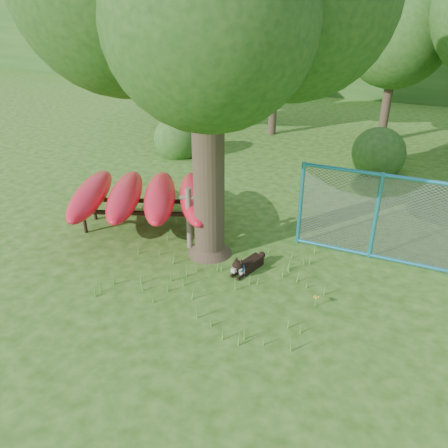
% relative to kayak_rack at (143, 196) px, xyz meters
% --- Properties ---
extents(ground, '(80.00, 80.00, 0.00)m').
position_rel_kayak_rack_xyz_m(ground, '(2.43, -1.92, -0.86)').
color(ground, '#265511').
rests_on(ground, ground).
extents(wooden_post, '(0.39, 0.23, 1.47)m').
position_rel_kayak_rack_xyz_m(wooden_post, '(1.55, -0.35, -0.08)').
color(wooden_post, '#685D4E').
rests_on(wooden_post, ground).
extents(kayak_rack, '(4.68, 4.22, 1.12)m').
position_rel_kayak_rack_xyz_m(kayak_rack, '(0.00, 0.00, 0.00)').
color(kayak_rack, black).
rests_on(kayak_rack, ground).
extents(husky_dog, '(0.43, 1.01, 0.46)m').
position_rel_kayak_rack_xyz_m(husky_dog, '(3.16, -0.74, -0.70)').
color(husky_dog, black).
rests_on(husky_dog, ground).
extents(fence_section, '(3.40, 0.23, 3.31)m').
position_rel_kayak_rack_xyz_m(fence_section, '(5.36, 1.08, 0.14)').
color(fence_section, teal).
rests_on(fence_section, ground).
extents(wildflower_clump, '(0.11, 0.11, 0.24)m').
position_rel_kayak_rack_xyz_m(wildflower_clump, '(4.81, -1.24, -0.66)').
color(wildflower_clump, '#579C33').
rests_on(wildflower_clump, ground).
extents(bg_tree_a, '(4.40, 4.40, 6.70)m').
position_rel_kayak_rack_xyz_m(bg_tree_a, '(-4.07, 8.08, 3.63)').
color(bg_tree_a, '#392C1F').
rests_on(bg_tree_a, ground).
extents(bg_tree_c, '(4.00, 4.00, 6.12)m').
position_rel_kayak_rack_xyz_m(bg_tree_c, '(3.93, 11.08, 3.25)').
color(bg_tree_c, '#392C1F').
rests_on(bg_tree_c, ground).
extents(bg_tree_f, '(3.60, 3.60, 5.55)m').
position_rel_kayak_rack_xyz_m(bg_tree_f, '(-6.57, 11.08, 2.87)').
color(bg_tree_f, '#392C1F').
rests_on(bg_tree_f, ground).
extents(shrub_left, '(1.80, 1.80, 1.80)m').
position_rel_kayak_rack_xyz_m(shrub_left, '(-2.57, 5.58, -0.86)').
color(shrub_left, '#26551B').
rests_on(shrub_left, ground).
extents(shrub_mid, '(1.80, 1.80, 1.80)m').
position_rel_kayak_rack_xyz_m(shrub_mid, '(4.43, 7.08, -0.86)').
color(shrub_mid, '#26551B').
rests_on(shrub_mid, ground).
extents(wooded_hillside, '(80.00, 12.00, 6.00)m').
position_rel_kayak_rack_xyz_m(wooded_hillside, '(2.43, 26.08, 2.14)').
color(wooded_hillside, '#26551B').
rests_on(wooded_hillside, ground).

